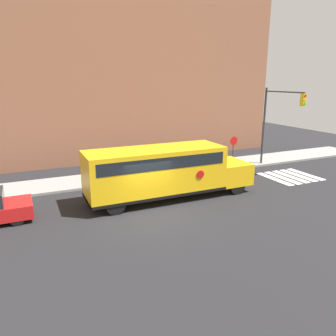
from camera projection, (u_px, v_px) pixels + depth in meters
The scene contains 7 objects.
ground_plane at pixel (152, 213), 16.50m from camera, with size 60.00×60.00×0.00m, color black.
sidewalk_strip at pixel (117, 178), 22.20m from camera, with size 44.00×3.00×0.15m.
building_backdrop at pixel (91, 74), 26.12m from camera, with size 32.00×4.00×13.91m.
crosswalk_stripes at pixel (290, 176), 22.69m from camera, with size 3.30×3.20×0.01m.
school_bus at pixel (163, 170), 18.06m from camera, with size 9.58×2.57×2.91m.
stop_sign at pixel (233, 148), 24.19m from camera, with size 0.63×0.10×2.47m.
traffic_light at pixel (276, 116), 23.75m from camera, with size 0.28×3.83×5.93m.
Camera 1 is at (-5.61, -14.31, 6.47)m, focal length 35.00 mm.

